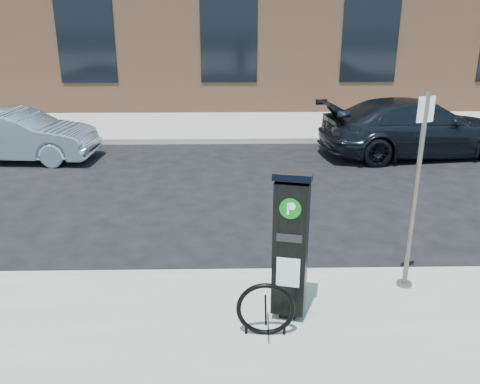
{
  "coord_description": "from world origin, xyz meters",
  "views": [
    {
      "loc": [
        0.01,
        -6.62,
        3.79
      ],
      "look_at": [
        0.16,
        0.5,
        1.2
      ],
      "focal_mm": 38.0,
      "sensor_mm": 36.0,
      "label": 1
    }
  ],
  "objects_px": {
    "sign_pole": "(415,196)",
    "car_dark": "(417,128)",
    "bike_rack": "(266,310)",
    "parking_kiosk": "(291,245)",
    "car_silver": "(16,135)"
  },
  "relations": [
    {
      "from": "parking_kiosk",
      "to": "car_dark",
      "type": "xyz_separation_m",
      "value": [
        4.33,
        7.84,
        -0.37
      ]
    },
    {
      "from": "sign_pole",
      "to": "parking_kiosk",
      "type": "bearing_deg",
      "value": -176.01
    },
    {
      "from": "parking_kiosk",
      "to": "sign_pole",
      "type": "height_order",
      "value": "sign_pole"
    },
    {
      "from": "car_silver",
      "to": "bike_rack",
      "type": "bearing_deg",
      "value": -138.98
    },
    {
      "from": "sign_pole",
      "to": "car_silver",
      "type": "xyz_separation_m",
      "value": [
        -7.98,
        6.86,
        -0.81
      ]
    },
    {
      "from": "sign_pole",
      "to": "bike_rack",
      "type": "distance_m",
      "value": 2.5
    },
    {
      "from": "parking_kiosk",
      "to": "bike_rack",
      "type": "distance_m",
      "value": 0.82
    },
    {
      "from": "car_silver",
      "to": "car_dark",
      "type": "bearing_deg",
      "value": -84.33
    },
    {
      "from": "parking_kiosk",
      "to": "bike_rack",
      "type": "relative_size",
      "value": 2.76
    },
    {
      "from": "car_silver",
      "to": "car_dark",
      "type": "height_order",
      "value": "car_dark"
    },
    {
      "from": "parking_kiosk",
      "to": "car_silver",
      "type": "distance_m",
      "value": 9.84
    },
    {
      "from": "parking_kiosk",
      "to": "car_silver",
      "type": "bearing_deg",
      "value": 143.28
    },
    {
      "from": "bike_rack",
      "to": "car_dark",
      "type": "xyz_separation_m",
      "value": [
        4.64,
        8.24,
        0.27
      ]
    },
    {
      "from": "sign_pole",
      "to": "car_dark",
      "type": "relative_size",
      "value": 0.51
    },
    {
      "from": "parking_kiosk",
      "to": "car_silver",
      "type": "xyz_separation_m",
      "value": [
        -6.28,
        7.56,
        -0.45
      ]
    }
  ]
}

